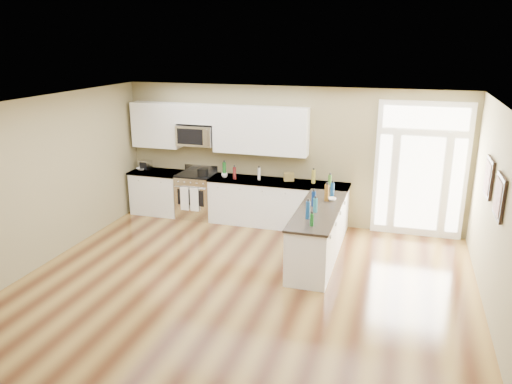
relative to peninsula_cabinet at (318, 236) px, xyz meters
The scene contains 20 objects.
ground 2.46m from the peninsula_cabinet, 112.44° to the right, with size 8.00×8.00×0.00m, color #492814.
room_shell 2.74m from the peninsula_cabinet, 112.44° to the right, with size 8.00×8.00×8.00m.
back_cabinet_left 4.06m from the peninsula_cabinet, 159.09° to the left, with size 1.10×0.66×0.94m.
back_cabinet_right 1.81m from the peninsula_cabinet, 126.68° to the left, with size 2.85×0.66×0.94m.
peninsula_cabinet is the anchor object (origin of this frame).
upper_cabinet_left 4.39m from the peninsula_cabinet, 157.26° to the left, with size 1.04×0.33×0.95m, color white.
upper_cabinet_right 2.65m from the peninsula_cabinet, 133.15° to the left, with size 1.94×0.33×0.95m, color white.
upper_cabinet_short 3.73m from the peninsula_cabinet, 150.98° to the left, with size 0.82×0.33×0.40m, color white.
microwave 3.53m from the peninsula_cabinet, 151.57° to the left, with size 0.78×0.41×0.42m.
entry_door 2.52m from the peninsula_cabinet, 46.51° to the left, with size 1.70×0.10×2.60m.
wall_art_near 2.84m from the peninsula_cabinet, ahead, with size 0.05×0.58×0.58m.
wall_art_far 3.02m from the peninsula_cabinet, 22.25° to the right, with size 0.05×0.58×0.58m.
kitchen_range 3.22m from the peninsula_cabinet, 153.23° to the left, with size 0.76×0.68×1.08m.
stockpot 3.04m from the peninsula_cabinet, 153.25° to the left, with size 0.23×0.23×0.18m, color black.
toaster_oven 4.41m from the peninsula_cabinet, 159.59° to the left, with size 0.24×0.19×0.21m, color silver.
cardboard_box 1.88m from the peninsula_cabinet, 119.58° to the left, with size 0.20×0.14×0.16m, color olive.
bowl_left 4.44m from the peninsula_cabinet, 160.72° to the left, with size 0.20×0.20×0.05m, color white.
bowl_peninsula 0.75m from the peninsula_cabinet, 74.23° to the left, with size 0.16×0.16×0.05m, color white.
cup_counter 2.67m from the peninsula_cabinet, 147.62° to the left, with size 0.12×0.12×0.10m, color white.
counter_bottles 1.07m from the peninsula_cabinet, 128.96° to the left, with size 2.41×2.43×0.31m.
Camera 1 is at (2.21, -5.67, 3.67)m, focal length 35.00 mm.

